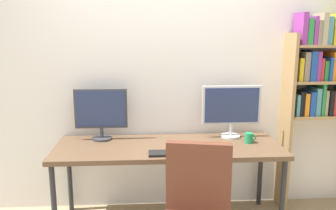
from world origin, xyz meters
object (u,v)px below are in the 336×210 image
bookshelf (328,80)px  coffee_mug (249,138)px  desk (168,151)px  monitor_right (231,108)px  computer_mouse (225,151)px  monitor_left (101,112)px  keyboard_main (170,153)px

bookshelf → coffee_mug: size_ratio=17.77×
desk → monitor_right: monitor_right is taller
bookshelf → computer_mouse: 1.26m
computer_mouse → monitor_left: bearing=157.5°
monitor_right → computer_mouse: 0.53m
desk → computer_mouse: size_ratio=20.50×
desk → monitor_right: (0.60, 0.21, 0.33)m
coffee_mug → monitor_left: bearing=172.1°
monitor_right → computer_mouse: size_ratio=5.68×
monitor_right → keyboard_main: bearing=-143.6°
bookshelf → coffee_mug: bookshelf is taller
computer_mouse → monitor_right: bearing=70.9°
bookshelf → monitor_right: (-0.91, -0.02, -0.25)m
monitor_right → computer_mouse: bearing=-109.1°
keyboard_main → computer_mouse: size_ratio=3.63×
monitor_right → keyboard_main: size_ratio=1.57×
bookshelf → computer_mouse: bearing=-156.9°
monitor_right → coffee_mug: bearing=-55.9°
keyboard_main → coffee_mug: bearing=19.7°
desk → computer_mouse: 0.51m
monitor_left → bookshelf: bearing=0.5°
desk → keyboard_main: size_ratio=5.65×
desk → computer_mouse: computer_mouse is taller
bookshelf → monitor_left: (-2.11, -0.02, -0.27)m
monitor_right → computer_mouse: monitor_right is taller
coffee_mug → monitor_right: bearing=124.1°
monitor_left → coffee_mug: bearing=-7.9°
bookshelf → monitor_left: size_ratio=3.96×
monitor_right → coffee_mug: 0.32m
bookshelf → desk: bearing=-171.4°
monitor_left → coffee_mug: 1.35m
monitor_left → coffee_mug: size_ratio=4.49×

